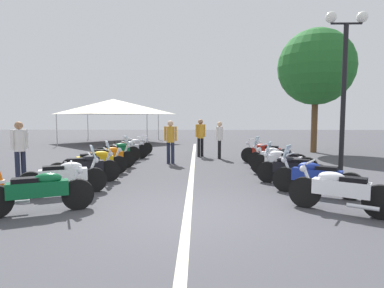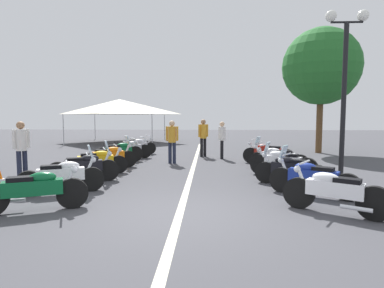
{
  "view_description": "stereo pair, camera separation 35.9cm",
  "coord_description": "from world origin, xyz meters",
  "px_view_note": "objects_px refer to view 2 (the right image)",
  "views": [
    {
      "loc": [
        -6.12,
        -0.2,
        1.93
      ],
      "look_at": [
        4.99,
        0.0,
        0.97
      ],
      "focal_mm": 29.91,
      "sensor_mm": 36.0,
      "label": 1
    },
    {
      "loc": [
        -6.12,
        -0.56,
        1.93
      ],
      "look_at": [
        4.99,
        0.0,
        0.97
      ],
      "focal_mm": 29.91,
      "sensor_mm": 36.0,
      "label": 2
    }
  ],
  "objects_px": {
    "motorcycle_left_row_6": "(129,149)",
    "motorcycle_right_row_1": "(312,177)",
    "motorcycle_left_row_3": "(96,161)",
    "motorcycle_right_row_4": "(277,157)",
    "bystander_3": "(21,145)",
    "motorcycle_right_row_0": "(334,191)",
    "motorcycle_left_row_0": "(34,190)",
    "motorcycle_left_row_1": "(62,175)",
    "motorcycle_left_row_4": "(109,156)",
    "motorcycle_left_row_7": "(136,146)",
    "motorcycle_left_row_5": "(119,152)",
    "motorcycle_right_row_3": "(282,162)",
    "event_tent": "(119,107)",
    "roadside_tree_0": "(321,67)",
    "motorcycle_right_row_2": "(290,169)",
    "motorcycle_right_row_5": "(268,153)",
    "motorcycle_left_row_2": "(84,167)",
    "bystander_0": "(172,138)",
    "street_lamp_twin_globe": "(345,66)",
    "bystander_1": "(203,135)",
    "bystander_2": "(222,137)",
    "traffic_cone_0": "(0,182)"
  },
  "relations": [
    {
      "from": "motorcycle_left_row_6",
      "to": "motorcycle_right_row_1",
      "type": "distance_m",
      "value": 8.88
    },
    {
      "from": "motorcycle_left_row_3",
      "to": "motorcycle_right_row_4",
      "type": "height_order",
      "value": "motorcycle_right_row_4"
    },
    {
      "from": "bystander_3",
      "to": "motorcycle_right_row_0",
      "type": "bearing_deg",
      "value": 12.65
    },
    {
      "from": "motorcycle_left_row_0",
      "to": "motorcycle_left_row_1",
      "type": "distance_m",
      "value": 1.56
    },
    {
      "from": "motorcycle_left_row_4",
      "to": "motorcycle_left_row_7",
      "type": "distance_m",
      "value": 4.21
    },
    {
      "from": "bystander_3",
      "to": "motorcycle_left_row_5",
      "type": "bearing_deg",
      "value": 94.36
    },
    {
      "from": "motorcycle_right_row_3",
      "to": "event_tent",
      "type": "distance_m",
      "value": 16.2
    },
    {
      "from": "motorcycle_left_row_7",
      "to": "roadside_tree_0",
      "type": "bearing_deg",
      "value": -22.04
    },
    {
      "from": "motorcycle_right_row_2",
      "to": "roadside_tree_0",
      "type": "height_order",
      "value": "roadside_tree_0"
    },
    {
      "from": "motorcycle_right_row_3",
      "to": "motorcycle_right_row_4",
      "type": "distance_m",
      "value": 1.3
    },
    {
      "from": "motorcycle_right_row_1",
      "to": "motorcycle_right_row_5",
      "type": "height_order",
      "value": "motorcycle_right_row_1"
    },
    {
      "from": "motorcycle_left_row_2",
      "to": "motorcycle_left_row_7",
      "type": "relative_size",
      "value": 1.01
    },
    {
      "from": "motorcycle_right_row_2",
      "to": "motorcycle_right_row_3",
      "type": "relative_size",
      "value": 0.98
    },
    {
      "from": "motorcycle_left_row_2",
      "to": "bystander_0",
      "type": "bearing_deg",
      "value": 38.1
    },
    {
      "from": "motorcycle_right_row_0",
      "to": "bystander_3",
      "type": "height_order",
      "value": "bystander_3"
    },
    {
      "from": "motorcycle_left_row_5",
      "to": "motorcycle_right_row_5",
      "type": "xyz_separation_m",
      "value": [
        -0.12,
        -6.12,
        -0.01
      ]
    },
    {
      "from": "motorcycle_right_row_0",
      "to": "street_lamp_twin_globe",
      "type": "bearing_deg",
      "value": -80.88
    },
    {
      "from": "street_lamp_twin_globe",
      "to": "event_tent",
      "type": "height_order",
      "value": "street_lamp_twin_globe"
    },
    {
      "from": "motorcycle_left_row_0",
      "to": "bystander_3",
      "type": "xyz_separation_m",
      "value": [
        3.31,
        2.23,
        0.59
      ]
    },
    {
      "from": "bystander_1",
      "to": "bystander_2",
      "type": "bearing_deg",
      "value": -160.29
    },
    {
      "from": "motorcycle_right_row_5",
      "to": "motorcycle_left_row_7",
      "type": "bearing_deg",
      "value": -0.52
    },
    {
      "from": "traffic_cone_0",
      "to": "bystander_2",
      "type": "xyz_separation_m",
      "value": [
        6.92,
        -5.81,
        0.7
      ]
    },
    {
      "from": "motorcycle_right_row_1",
      "to": "motorcycle_right_row_2",
      "type": "xyz_separation_m",
      "value": [
        1.26,
        0.21,
        -0.01
      ]
    },
    {
      "from": "motorcycle_right_row_0",
      "to": "traffic_cone_0",
      "type": "height_order",
      "value": "motorcycle_right_row_0"
    },
    {
      "from": "motorcycle_left_row_4",
      "to": "roadside_tree_0",
      "type": "distance_m",
      "value": 11.78
    },
    {
      "from": "motorcycle_right_row_3",
      "to": "bystander_0",
      "type": "relative_size",
      "value": 1.11
    },
    {
      "from": "motorcycle_left_row_3",
      "to": "bystander_3",
      "type": "bearing_deg",
      "value": 178.46
    },
    {
      "from": "motorcycle_right_row_5",
      "to": "motorcycle_left_row_1",
      "type": "bearing_deg",
      "value": 65.31
    },
    {
      "from": "motorcycle_left_row_0",
      "to": "motorcycle_left_row_5",
      "type": "bearing_deg",
      "value": 67.37
    },
    {
      "from": "motorcycle_left_row_2",
      "to": "motorcycle_right_row_4",
      "type": "relative_size",
      "value": 0.97
    },
    {
      "from": "motorcycle_left_row_5",
      "to": "motorcycle_right_row_0",
      "type": "height_order",
      "value": "motorcycle_left_row_5"
    },
    {
      "from": "street_lamp_twin_globe",
      "to": "motorcycle_left_row_6",
      "type": "bearing_deg",
      "value": 58.55
    },
    {
      "from": "motorcycle_left_row_4",
      "to": "motorcycle_right_row_0",
      "type": "xyz_separation_m",
      "value": [
        -5.22,
        -6.13,
        -0.0
      ]
    },
    {
      "from": "motorcycle_right_row_4",
      "to": "motorcycle_right_row_5",
      "type": "distance_m",
      "value": 1.44
    },
    {
      "from": "motorcycle_left_row_3",
      "to": "motorcycle_right_row_0",
      "type": "bearing_deg",
      "value": -56.92
    },
    {
      "from": "motorcycle_left_row_6",
      "to": "roadside_tree_0",
      "type": "relative_size",
      "value": 0.29
    },
    {
      "from": "motorcycle_left_row_0",
      "to": "street_lamp_twin_globe",
      "type": "distance_m",
      "value": 8.73
    },
    {
      "from": "motorcycle_left_row_7",
      "to": "bystander_1",
      "type": "relative_size",
      "value": 1.06
    },
    {
      "from": "motorcycle_right_row_5",
      "to": "roadside_tree_0",
      "type": "relative_size",
      "value": 0.3
    },
    {
      "from": "motorcycle_right_row_4",
      "to": "street_lamp_twin_globe",
      "type": "height_order",
      "value": "street_lamp_twin_globe"
    },
    {
      "from": "motorcycle_right_row_3",
      "to": "motorcycle_right_row_4",
      "type": "relative_size",
      "value": 0.98
    },
    {
      "from": "street_lamp_twin_globe",
      "to": "bystander_2",
      "type": "relative_size",
      "value": 2.93
    },
    {
      "from": "motorcycle_left_row_4",
      "to": "motorcycle_left_row_6",
      "type": "height_order",
      "value": "motorcycle_left_row_4"
    },
    {
      "from": "bystander_2",
      "to": "traffic_cone_0",
      "type": "bearing_deg",
      "value": -129.2
    },
    {
      "from": "motorcycle_left_row_6",
      "to": "motorcycle_right_row_4",
      "type": "relative_size",
      "value": 0.95
    },
    {
      "from": "motorcycle_left_row_2",
      "to": "motorcycle_left_row_6",
      "type": "bearing_deg",
      "value": 66.25
    },
    {
      "from": "motorcycle_left_row_1",
      "to": "motorcycle_right_row_2",
      "type": "relative_size",
      "value": 1.03
    },
    {
      "from": "motorcycle_left_row_7",
      "to": "traffic_cone_0",
      "type": "distance_m",
      "value": 8.31
    },
    {
      "from": "motorcycle_right_row_5",
      "to": "traffic_cone_0",
      "type": "height_order",
      "value": "motorcycle_right_row_5"
    },
    {
      "from": "motorcycle_left_row_4",
      "to": "motorcycle_right_row_4",
      "type": "bearing_deg",
      "value": -30.81
    }
  ]
}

